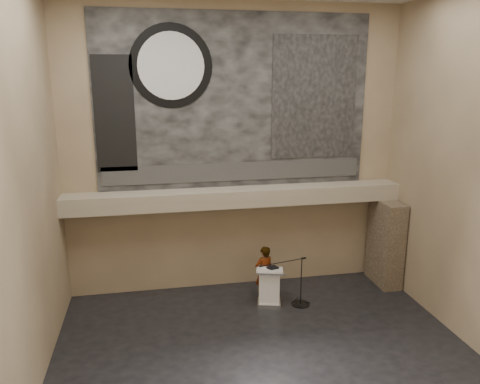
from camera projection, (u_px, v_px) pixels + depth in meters
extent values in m
plane|color=black|center=(266.00, 354.00, 11.15)|extent=(10.00, 10.00, 0.00)
cube|color=#826E52|center=(235.00, 151.00, 13.91)|extent=(10.00, 0.02, 8.50)
cube|color=#826E52|center=(342.00, 245.00, 6.30)|extent=(10.00, 0.02, 8.50)
cube|color=#826E52|center=(22.00, 191.00, 9.18)|extent=(0.02, 8.00, 8.50)
cube|color=#826E52|center=(474.00, 172.00, 11.03)|extent=(0.02, 8.00, 8.50)
cube|color=gray|center=(237.00, 197.00, 13.85)|extent=(10.00, 0.80, 0.50)
cylinder|color=#B2893D|center=(184.00, 209.00, 13.57)|extent=(0.04, 0.04, 0.06)
cylinder|color=#B2893D|center=(299.00, 203.00, 14.22)|extent=(0.04, 0.04, 0.06)
cube|color=black|center=(235.00, 102.00, 13.52)|extent=(8.00, 0.05, 5.00)
cube|color=#2F2F2F|center=(235.00, 172.00, 13.99)|extent=(7.76, 0.02, 0.55)
cylinder|color=black|center=(171.00, 66.00, 12.91)|extent=(2.30, 0.02, 2.30)
cylinder|color=silver|center=(171.00, 66.00, 12.89)|extent=(1.84, 0.02, 1.84)
cube|color=black|center=(314.00, 98.00, 13.91)|extent=(2.60, 0.02, 3.60)
cube|color=black|center=(115.00, 114.00, 12.93)|extent=(1.10, 0.02, 3.20)
cube|color=#46392B|center=(385.00, 242.00, 14.68)|extent=(0.60, 1.40, 2.70)
cube|color=silver|center=(269.00, 302.00, 13.58)|extent=(0.77, 0.65, 0.08)
cube|color=white|center=(269.00, 286.00, 13.45)|extent=(0.67, 0.54, 0.96)
cube|color=white|center=(270.00, 270.00, 13.31)|extent=(0.85, 0.70, 0.13)
cube|color=black|center=(273.00, 268.00, 13.34)|extent=(0.37, 0.34, 0.04)
cube|color=white|center=(267.00, 269.00, 13.27)|extent=(0.23, 0.30, 0.00)
imported|color=beige|center=(264.00, 273.00, 13.72)|extent=(0.69, 0.56, 1.64)
cylinder|color=black|center=(300.00, 304.00, 13.56)|extent=(0.52, 0.52, 0.02)
cylinder|color=black|center=(301.00, 281.00, 13.38)|extent=(0.03, 0.03, 1.46)
cylinder|color=black|center=(282.00, 262.00, 12.95)|extent=(1.38, 0.35, 0.02)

